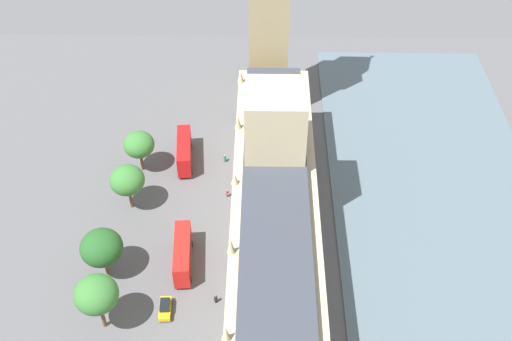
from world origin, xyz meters
name	(u,v)px	position (x,y,z in m)	size (l,w,h in m)	color
ground_plane	(261,274)	(0.00, 0.00, 0.00)	(145.22, 145.22, 0.00)	#565659
river_thames	(459,276)	(-31.46, 0.00, 0.12)	(37.58, 130.70, 0.25)	slate
parliament_building	(274,232)	(-1.99, -1.82, 8.08)	(13.17, 75.22, 25.74)	#CCBA8E
double_decker_bus_midblock	(184,151)	(14.67, -26.68, 2.63)	(3.47, 10.68, 4.75)	red
double_decker_bus_near_tower	(183,254)	(12.47, -1.82, 2.63)	(3.23, 10.64, 4.75)	red
car_yellow_cab_kerbside	(165,308)	(14.32, 7.24, 0.88)	(1.99, 4.13, 1.74)	gold
pedestrian_far_end	(216,299)	(6.80, 5.42, 0.75)	(0.62, 0.52, 1.66)	black
pedestrian_corner	(225,158)	(7.07, -26.79, 0.74)	(0.60, 0.68, 1.66)	#336B60
pedestrian_by_river_gate	(228,193)	(6.13, -17.42, 0.68)	(0.58, 0.64, 1.52)	maroon
plane_tree_under_trees	(96,295)	(22.96, 9.82, 7.60)	(6.28, 6.28, 10.30)	brown
plane_tree_opposite_hall	(127,180)	(22.89, -14.61, 6.40)	(5.98, 5.98, 8.97)	brown
plane_tree_leading	(139,145)	(22.41, -24.37, 6.03)	(5.61, 5.61, 8.45)	brown
plane_tree_slot_10	(102,248)	(24.43, 0.05, 6.09)	(6.60, 6.60, 8.91)	brown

